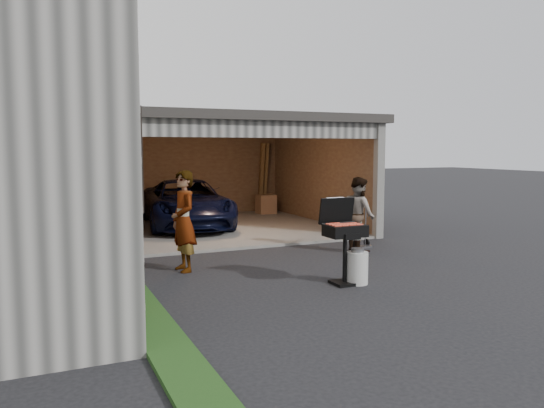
{
  "coord_description": "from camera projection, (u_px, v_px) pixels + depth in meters",
  "views": [
    {
      "loc": [
        -3.45,
        -6.75,
        2.12
      ],
      "look_at": [
        0.31,
        1.66,
        1.15
      ],
      "focal_mm": 35.0,
      "sensor_mm": 36.0,
      "label": 1
    }
  ],
  "objects": [
    {
      "name": "ground",
      "position": [
        299.0,
        294.0,
        7.75
      ],
      "size": [
        80.0,
        80.0,
        0.0
      ],
      "primitive_type": "plane",
      "color": "black",
      "rests_on": "ground"
    },
    {
      "name": "groundcover_strip",
      "position": [
        160.0,
        336.0,
        5.92
      ],
      "size": [
        0.5,
        8.0,
        0.06
      ],
      "primitive_type": "cube",
      "color": "#193814",
      "rests_on": "ground"
    },
    {
      "name": "garage",
      "position": [
        209.0,
        158.0,
        14.03
      ],
      "size": [
        6.8,
        6.3,
        2.9
      ],
      "color": "#605E59",
      "rests_on": "ground"
    },
    {
      "name": "minivan",
      "position": [
        186.0,
        205.0,
        14.01
      ],
      "size": [
        2.54,
        4.64,
        1.23
      ],
      "primitive_type": "imported",
      "rotation": [
        0.0,
        0.0,
        -0.11
      ],
      "color": "black",
      "rests_on": "ground"
    },
    {
      "name": "woman",
      "position": [
        184.0,
        221.0,
        9.1
      ],
      "size": [
        0.49,
        0.68,
        1.75
      ],
      "primitive_type": "imported",
      "rotation": [
        0.0,
        0.0,
        -1.45
      ],
      "color": "silver",
      "rests_on": "ground"
    },
    {
      "name": "man",
      "position": [
        359.0,
        214.0,
        10.9
      ],
      "size": [
        0.66,
        0.81,
        1.54
      ],
      "primitive_type": "imported",
      "rotation": [
        0.0,
        0.0,
        1.47
      ],
      "color": "#42281A",
      "rests_on": "ground"
    },
    {
      "name": "bbq_grill",
      "position": [
        344.0,
        233.0,
        8.24
      ],
      "size": [
        0.6,
        0.53,
        1.34
      ],
      "color": "black",
      "rests_on": "ground"
    },
    {
      "name": "propane_tank",
      "position": [
        357.0,
        268.0,
        8.29
      ],
      "size": [
        0.43,
        0.43,
        0.51
      ],
      "primitive_type": "cylinder",
      "rotation": [
        0.0,
        0.0,
        -0.32
      ],
      "color": "silver",
      "rests_on": "ground"
    },
    {
      "name": "plywood_panel",
      "position": [
        129.0,
        280.0,
        6.85
      ],
      "size": [
        0.21,
        0.76,
        0.84
      ],
      "primitive_type": "cube",
      "rotation": [
        0.0,
        -0.21,
        0.0
      ],
      "color": "brown",
      "rests_on": "ground"
    },
    {
      "name": "hand_truck",
      "position": [
        362.0,
        239.0,
        11.41
      ],
      "size": [
        0.41,
        0.34,
        0.94
      ],
      "rotation": [
        0.0,
        0.0,
        0.18
      ],
      "color": "slate",
      "rests_on": "ground"
    }
  ]
}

